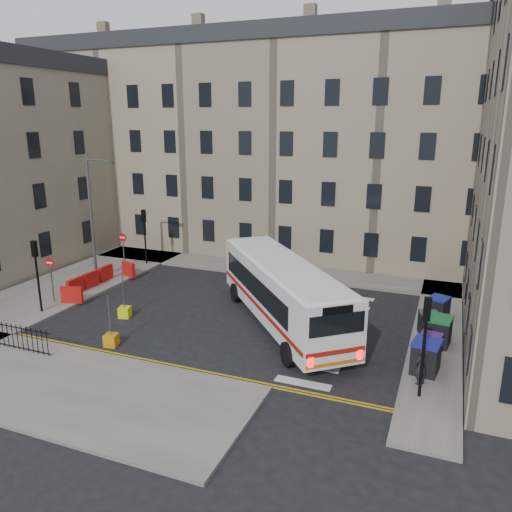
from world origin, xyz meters
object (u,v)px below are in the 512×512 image
Objects in this scene: wheelie_bin_a at (426,357)px; wheelie_bin_e at (438,308)px; bus at (282,290)px; bollard_yellow at (125,312)px; streetlamp at (91,218)px; wheelie_bin_c at (439,331)px; pedestrian at (421,367)px; wheelie_bin_b at (430,347)px; wheelie_bin_d at (429,324)px; bollard_chevron at (111,340)px.

wheelie_bin_e is at bearing 96.24° from wheelie_bin_a.
bus is 19.03× the size of bollard_yellow.
streetlamp is at bearing -156.22° from wheelie_bin_e.
streetlamp is 5.86× the size of wheelie_bin_e.
streetlamp is 5.64× the size of wheelie_bin_a.
bus reaches higher than wheelie_bin_e.
wheelie_bin_e is (0.26, 6.53, -0.10)m from wheelie_bin_a.
wheelie_bin_c is at bearing -66.87° from wheelie_bin_e.
bollard_yellow is at bearing -47.66° from pedestrian.
wheelie_bin_c is (0.31, 1.75, 0.12)m from wheelie_bin_b.
pedestrian reaches higher than wheelie_bin_d.
streetlamp is 6.69× the size of wheelie_bin_b.
pedestrian reaches higher than bollard_yellow.
wheelie_bin_c is 1.18m from wheelie_bin_d.
bus is 8.62m from wheelie_bin_e.
wheelie_bin_a reaches higher than wheelie_bin_c.
wheelie_bin_a reaches higher than wheelie_bin_b.
wheelie_bin_b is 1.78m from wheelie_bin_c.
wheelie_bin_a is at bearing -71.46° from wheelie_bin_e.
wheelie_bin_c is 16.53m from bollard_yellow.
bollard_chevron is at bearing -171.83° from wheelie_bin_d.
bus is 8.10m from wheelie_bin_a.
streetlamp is at bearing 179.52° from wheelie_bin_b.
wheelie_bin_d is at bearing -30.41° from bus.
wheelie_bin_c is 4.24m from pedestrian.
wheelie_bin_e is at bearing 98.33° from wheelie_bin_b.
bollard_chevron is (7.32, -8.00, -4.04)m from streetlamp.
bollard_chevron is (-14.74, -5.67, -0.56)m from wheelie_bin_c.
wheelie_bin_d is at bearing 123.35° from wheelie_bin_c.
wheelie_bin_b is 2.82m from wheelie_bin_d.
wheelie_bin_a is (7.48, -2.92, -1.10)m from bus.
wheelie_bin_e is (-0.14, 3.47, -0.09)m from wheelie_bin_c.
streetlamp reaches higher than wheelie_bin_e.
wheelie_bin_e is 17.24m from bollard_yellow.
wheelie_bin_b reaches higher than wheelie_bin_d.
bus reaches higher than pedestrian.
bollard_yellow is (-16.04, -0.62, -0.45)m from wheelie_bin_b.
wheelie_bin_a is at bearing 10.32° from bollard_chevron.
streetlamp is at bearing -177.73° from wheelie_bin_c.
bollard_yellow is at bearing -167.62° from wheelie_bin_b.
bus reaches higher than bollard_chevron.
streetlamp is 5.71× the size of wheelie_bin_c.
wheelie_bin_d is at bearing 99.86° from wheelie_bin_a.
wheelie_bin_c is at bearing -138.09° from pedestrian.
bollard_yellow is at bearing -173.93° from wheelie_bin_a.
wheelie_bin_c is 2.38× the size of bollard_yellow.
wheelie_bin_a is at bearing -105.75° from wheelie_bin_d.
streetlamp is 21.91m from wheelie_bin_d.
wheelie_bin_d is at bearing 103.98° from wheelie_bin_b.
bus reaches higher than wheelie_bin_c.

